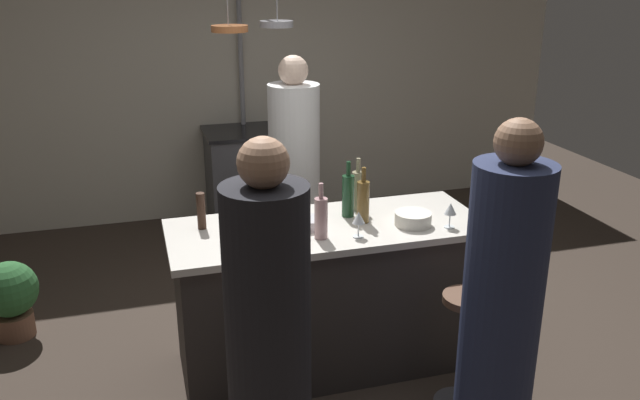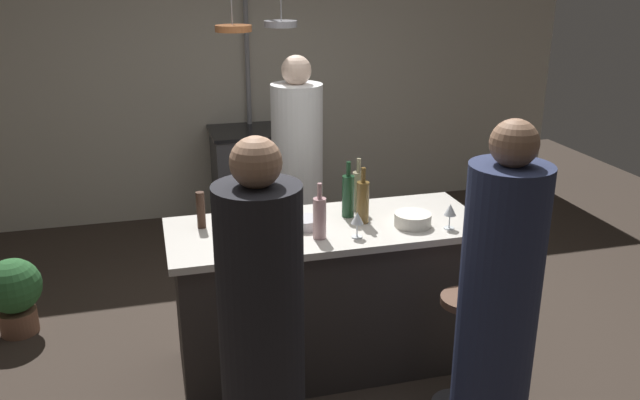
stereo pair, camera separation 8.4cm
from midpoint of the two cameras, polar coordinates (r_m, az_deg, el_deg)
The scene contains 20 objects.
ground_plane at distance 4.15m, azimuth 1.15°, elevation -13.82°, with size 9.00×9.00×0.00m, color #382D26.
back_wall at distance 6.33m, azimuth -6.10°, elevation 10.53°, with size 6.40×0.16×2.60m, color beige.
kitchen_island at distance 3.92m, azimuth 1.20°, elevation -8.29°, with size 1.80×0.72×0.90m.
stove_range at distance 6.13m, azimuth -5.21°, elevation 2.08°, with size 0.80×0.64×0.89m.
chef at distance 4.75m, azimuth -1.45°, elevation 1.38°, with size 0.36×0.36×1.72m.
bar_stool_left at distance 3.34m, azimuth -4.33°, elevation -15.30°, with size 0.28×0.28×0.68m.
guest_left at distance 2.82m, azimuth -4.19°, elevation -12.59°, with size 0.36×0.36×1.69m.
bar_stool_right at distance 3.65m, azimuth 12.86°, elevation -12.46°, with size 0.28×0.28×0.68m.
guest_right at distance 3.13m, azimuth 15.84°, elevation -9.76°, with size 0.36×0.36×1.70m.
overhead_pot_rack at distance 5.39m, azimuth -5.35°, elevation 12.66°, with size 0.60×1.50×2.17m.
potted_plant at distance 4.71m, azimuth -24.59°, elevation -7.26°, with size 0.36×0.36×0.52m.
pepper_mill at distance 3.71m, azimuth -9.68°, elevation -0.86°, with size 0.05×0.05×0.21m, color #382319.
wine_bottle_green at distance 3.82m, azimuth 3.09°, elevation 0.42°, with size 0.07×0.07×0.33m.
wine_bottle_amber at distance 3.73m, azimuth 4.38°, elevation -0.11°, with size 0.07×0.07×0.33m.
wine_bottle_white at distance 3.92m, azimuth 3.95°, elevation 0.85°, with size 0.07×0.07×0.32m.
wine_bottle_rose at distance 3.51m, azimuth 0.65°, elevation -1.51°, with size 0.07×0.07×0.31m.
wine_glass_near_left_guest at distance 3.72m, azimuth 11.88°, elevation -0.94°, with size 0.07×0.07×0.15m.
wine_glass_by_chef at distance 3.53m, azimuth 3.93°, elevation -1.68°, with size 0.07×0.07×0.15m.
mixing_bowl_ceramic at distance 3.75m, azimuth 8.69°, elevation -1.70°, with size 0.21×0.21×0.07m, color silver.
mixing_bowl_steel at distance 3.68m, azimuth -0.64°, elevation -2.01°, with size 0.17×0.17×0.06m, color #B7B7BC.
Camera 2 is at (-0.94, -3.33, 2.28)m, focal length 36.84 mm.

